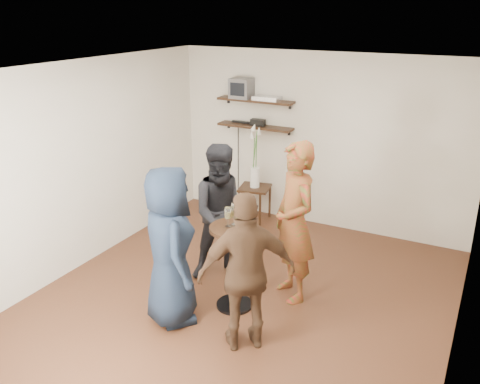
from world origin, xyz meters
name	(u,v)px	position (x,y,z in m)	size (l,w,h in m)	color
room	(242,194)	(0.00, 0.00, 1.30)	(4.58, 5.08, 2.68)	#452316
shelf_upper	(255,100)	(-1.00, 2.38, 1.85)	(1.20, 0.25, 0.04)	black
shelf_lower	(255,126)	(-1.00, 2.38, 1.45)	(1.20, 0.25, 0.04)	black
crt_monitor	(242,88)	(-1.23, 2.38, 2.02)	(0.32, 0.30, 0.30)	#59595B
dvd_deck	(267,98)	(-0.81, 2.38, 1.90)	(0.40, 0.24, 0.06)	silver
radio	(258,122)	(-0.95, 2.38, 1.52)	(0.22, 0.10, 0.10)	black
power_strip	(241,122)	(-1.27, 2.42, 1.48)	(0.30, 0.05, 0.03)	black
side_table	(255,192)	(-0.90, 2.18, 0.45)	(0.53, 0.53, 0.54)	black
vase_lilies	(255,167)	(-0.91, 2.18, 0.87)	(0.20, 0.20, 1.03)	white
drinks_table	(234,256)	(-0.02, -0.16, 0.63)	(0.53, 0.53, 0.98)	black
wine_glass_fl	(228,214)	(-0.08, -0.18, 1.12)	(0.07, 0.07, 0.21)	silver
wine_glass_fr	(238,216)	(0.05, -0.19, 1.12)	(0.07, 0.07, 0.21)	silver
wine_glass_bl	(234,212)	(-0.05, -0.10, 1.12)	(0.07, 0.07, 0.21)	silver
wine_glass_br	(239,214)	(0.02, -0.13, 1.12)	(0.07, 0.07, 0.22)	silver
person_plaid	(294,222)	(0.47, 0.35, 0.93)	(0.68, 0.44, 1.85)	red
person_dark	(224,213)	(-0.45, 0.40, 0.85)	(0.83, 0.64, 1.70)	black
person_navy	(169,246)	(-0.50, -0.67, 0.86)	(0.84, 0.55, 1.72)	#162032
person_brown	(247,273)	(0.42, -0.72, 0.81)	(0.95, 0.39, 1.62)	#48301E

